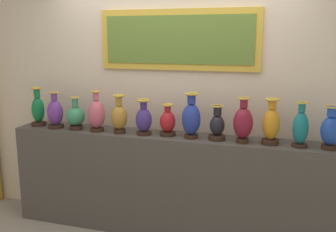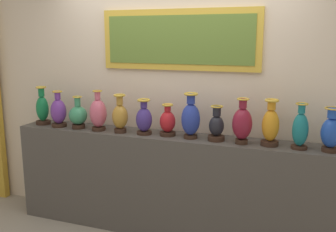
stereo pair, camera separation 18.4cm
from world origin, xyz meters
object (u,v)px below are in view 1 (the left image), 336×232
at_px(vase_cobalt, 191,118).
at_px(vase_onyx, 217,126).
at_px(vase_emerald, 38,110).
at_px(vase_ochre, 119,117).
at_px(vase_violet, 55,113).
at_px(vase_burgundy, 243,123).
at_px(vase_amber, 271,124).
at_px(vase_indigo, 144,119).
at_px(vase_sapphire, 331,130).
at_px(vase_jade, 76,116).
at_px(vase_teal, 300,128).
at_px(vase_rose, 97,114).
at_px(vase_crimson, 168,122).

relative_size(vase_cobalt, vase_onyx, 1.33).
distance_m(vase_emerald, vase_ochre, 0.96).
height_order(vase_violet, vase_burgundy, vase_burgundy).
height_order(vase_emerald, vase_amber, vase_emerald).
relative_size(vase_violet, vase_amber, 0.93).
xyz_separation_m(vase_indigo, vase_sapphire, (1.67, -0.00, 0.02)).
xyz_separation_m(vase_violet, vase_jade, (0.23, 0.01, -0.02)).
bearing_deg(vase_burgundy, vase_onyx, 173.28).
distance_m(vase_jade, vase_teal, 2.17).
xyz_separation_m(vase_rose, vase_ochre, (0.25, -0.01, -0.01)).
xyz_separation_m(vase_indigo, vase_teal, (1.43, -0.00, 0.02)).
relative_size(vase_onyx, vase_teal, 0.82).
bearing_deg(vase_indigo, vase_rose, -178.36).
height_order(vase_crimson, vase_cobalt, vase_cobalt).
bearing_deg(vase_ochre, vase_cobalt, 2.35).
bearing_deg(vase_teal, vase_emerald, 179.46).
distance_m(vase_crimson, vase_teal, 1.20).
height_order(vase_emerald, vase_indigo, vase_emerald).
distance_m(vase_crimson, vase_onyx, 0.48).
height_order(vase_jade, vase_rose, vase_rose).
distance_m(vase_amber, vase_teal, 0.25).
bearing_deg(vase_sapphire, vase_amber, 177.76).
relative_size(vase_emerald, vase_indigo, 1.19).
xyz_separation_m(vase_burgundy, vase_teal, (0.48, 0.01, -0.02)).
height_order(vase_crimson, vase_burgundy, vase_burgundy).
bearing_deg(vase_sapphire, vase_crimson, 178.69).
relative_size(vase_violet, vase_teal, 0.97).
bearing_deg(vase_onyx, vase_amber, 0.22).
distance_m(vase_jade, vase_sapphire, 2.41).
xyz_separation_m(vase_violet, vase_amber, (2.16, 0.03, 0.02)).
relative_size(vase_rose, vase_burgundy, 1.00).
height_order(vase_indigo, vase_cobalt, vase_cobalt).
bearing_deg(vase_indigo, vase_teal, -0.05).
bearing_deg(vase_crimson, vase_rose, -176.50).
distance_m(vase_jade, vase_burgundy, 1.68).
bearing_deg(vase_burgundy, vase_cobalt, 177.30).
xyz_separation_m(vase_indigo, vase_cobalt, (0.47, 0.01, 0.04)).
bearing_deg(vase_indigo, vase_burgundy, -0.78).
bearing_deg(vase_jade, vase_ochre, -1.06).
bearing_deg(vase_ochre, vase_indigo, 4.54).
bearing_deg(vase_rose, vase_jade, 179.15).
relative_size(vase_ochre, vase_burgundy, 0.94).
bearing_deg(vase_crimson, vase_violet, -177.76).
xyz_separation_m(vase_indigo, vase_amber, (1.19, 0.02, 0.03)).
relative_size(vase_ochre, vase_cobalt, 0.89).
xyz_separation_m(vase_ochre, vase_burgundy, (1.19, 0.01, 0.02)).
xyz_separation_m(vase_emerald, vase_rose, (0.71, -0.04, 0.00)).
bearing_deg(vase_burgundy, vase_sapphire, 0.84).
height_order(vase_jade, vase_teal, vase_teal).
bearing_deg(vase_teal, vase_cobalt, 179.35).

